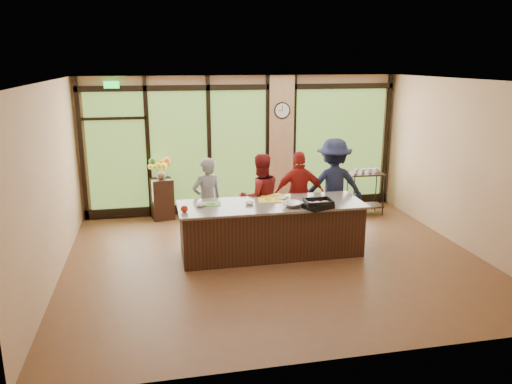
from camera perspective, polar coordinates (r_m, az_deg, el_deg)
name	(u,v)px	position (r m, az deg, el deg)	size (l,w,h in m)	color
floor	(275,260)	(8.63, 2.16, -7.73)	(7.00, 7.00, 0.00)	brown
ceiling	(277,81)	(7.98, 2.37, 12.59)	(7.00, 7.00, 0.00)	white
back_wall	(243,145)	(11.05, -1.50, 5.41)	(7.00, 7.00, 0.00)	tan
left_wall	(49,185)	(8.09, -22.56, 0.75)	(6.00, 6.00, 0.00)	tan
right_wall	(467,165)	(9.62, 22.95, 2.81)	(6.00, 6.00, 0.00)	tan
window_wall	(251,150)	(11.06, -0.62, 4.87)	(6.90, 0.12, 3.00)	tan
island_base	(271,230)	(8.75, 1.72, -4.33)	(3.10, 1.00, 0.88)	black
countertop	(271,204)	(8.61, 1.74, -1.44)	(3.20, 1.10, 0.04)	gray
wall_clock	(282,110)	(11.01, 3.01, 9.29)	(0.36, 0.04, 0.36)	black
cook_left	(207,200)	(9.24, -5.59, -0.96)	(0.59, 0.39, 1.61)	gray
cook_midleft	(260,198)	(9.29, 0.48, -0.64)	(0.81, 0.63, 1.66)	maroon
cook_midright	(299,195)	(9.54, 4.98, -0.29)	(0.97, 0.41, 1.66)	maroon
cook_right	(333,186)	(9.81, 8.82, 0.65)	(1.21, 0.69, 1.87)	#181D36
roasting_pan	(318,206)	(8.38, 7.12, -1.58)	(0.44, 0.35, 0.08)	black
mixing_bowl	(293,205)	(8.41, 4.22, -1.45)	(0.32, 0.32, 0.08)	silver
cutting_board_left	(211,204)	(8.58, -5.22, -1.37)	(0.35, 0.26, 0.01)	green
cutting_board_center	(271,200)	(8.78, 1.68, -0.93)	(0.43, 0.32, 0.01)	yellow
cutting_board_right	(275,197)	(9.01, 2.13, -0.53)	(0.42, 0.31, 0.01)	yellow
prep_bowl_near	(201,205)	(8.46, -6.32, -1.49)	(0.17, 0.17, 0.05)	white
prep_bowl_mid	(250,203)	(8.53, -0.74, -1.29)	(0.15, 0.15, 0.05)	white
prep_bowl_far	(282,198)	(8.85, 2.95, -0.75)	(0.13, 0.13, 0.03)	white
red_ramekin	(184,209)	(8.17, -8.19, -1.99)	(0.12, 0.12, 0.09)	red
flower_stand	(162,199)	(10.86, -10.68, -0.75)	(0.44, 0.44, 0.88)	black
flower_vase	(161,173)	(10.73, -10.82, 2.15)	(0.24, 0.24, 0.25)	olive
bar_cart	(365,187)	(11.19, 12.40, 0.57)	(0.78, 0.48, 1.03)	black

